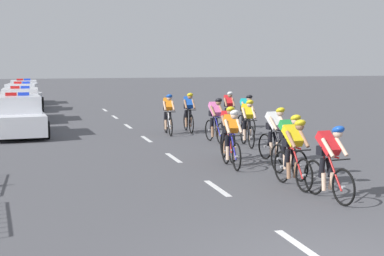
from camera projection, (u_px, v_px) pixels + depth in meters
The scene contains 17 objects.
lane_markings_centre at pixel (159, 147), 18.09m from camera, with size 0.14×29.60×0.01m.
cyclist_lead at pixel (329, 161), 11.23m from camera, with size 0.45×1.72×1.56m.
cyclist_second at pixel (293, 152), 12.36m from camera, with size 0.43×1.72×1.56m.
cyclist_third at pixel (289, 145), 13.42m from camera, with size 0.44×1.72×1.56m.
cyclist_fourth at pixel (231, 137), 14.66m from camera, with size 0.43×1.72×1.56m.
cyclist_fifth at pixel (275, 134), 15.39m from camera, with size 0.46×1.72×1.56m.
cyclist_sixth at pixel (228, 132), 15.69m from camera, with size 0.45×1.72×1.56m.
cyclist_seventh at pixel (248, 122), 18.24m from camera, with size 0.45×1.72×1.56m.
cyclist_eighth at pixel (215, 120), 19.04m from camera, with size 0.44×1.72×1.56m.
cyclist_ninth at pixel (246, 114), 20.78m from camera, with size 0.42×1.72×1.56m.
cyclist_tenth at pixel (168, 114), 21.13m from camera, with size 0.43×1.72×1.56m.
cyclist_eleventh at pixel (189, 112), 21.93m from camera, with size 0.43×1.72×1.56m.
cyclist_twelfth at pixel (229, 110), 22.85m from camera, with size 0.46×1.72×1.56m.
police_car_nearest at pixel (18, 117), 20.92m from camera, with size 2.20×4.50×1.59m.
police_car_second at pixel (21, 106), 26.01m from camera, with size 2.00×4.40×1.59m.
police_car_third at pixel (23, 98), 31.29m from camera, with size 2.32×4.55×1.59m.
police_car_furthest at pixel (24, 93), 36.01m from camera, with size 2.07×4.43×1.59m.
Camera 1 is at (-3.80, -6.24, 2.79)m, focal length 53.08 mm.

